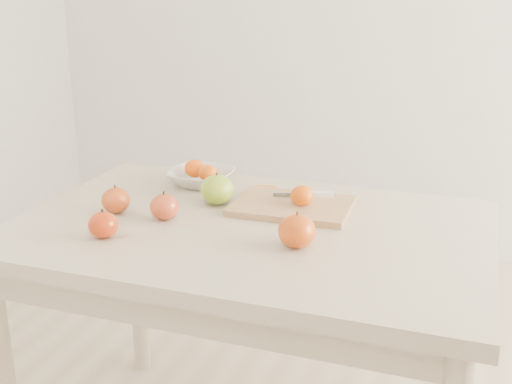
% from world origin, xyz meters
% --- Properties ---
extents(table, '(1.20, 0.80, 0.75)m').
position_xyz_m(table, '(0.00, 0.00, 0.65)').
color(table, '#C5B095').
rests_on(table, ground).
extents(cutting_board, '(0.32, 0.24, 0.02)m').
position_xyz_m(cutting_board, '(0.07, 0.14, 0.76)').
color(cutting_board, tan).
rests_on(cutting_board, table).
extents(board_tangerine, '(0.06, 0.06, 0.05)m').
position_xyz_m(board_tangerine, '(0.10, 0.13, 0.80)').
color(board_tangerine, '#CC3C07').
rests_on(board_tangerine, cutting_board).
extents(fruit_bowl, '(0.19, 0.19, 0.05)m').
position_xyz_m(fruit_bowl, '(-0.25, 0.26, 0.77)').
color(fruit_bowl, silver).
rests_on(fruit_bowl, table).
extents(bowl_tangerine_near, '(0.06, 0.06, 0.06)m').
position_xyz_m(bowl_tangerine_near, '(-0.28, 0.27, 0.80)').
color(bowl_tangerine_near, '#E44108').
rests_on(bowl_tangerine_near, fruit_bowl).
extents(bowl_tangerine_far, '(0.06, 0.06, 0.05)m').
position_xyz_m(bowl_tangerine_far, '(-0.22, 0.24, 0.79)').
color(bowl_tangerine_far, '#CA4B07').
rests_on(bowl_tangerine_far, fruit_bowl).
extents(orange_peel_a, '(0.07, 0.06, 0.01)m').
position_xyz_m(orange_peel_a, '(-0.05, 0.26, 0.75)').
color(orange_peel_a, orange).
rests_on(orange_peel_a, table).
extents(orange_peel_b, '(0.05, 0.04, 0.01)m').
position_xyz_m(orange_peel_b, '(-0.01, 0.20, 0.75)').
color(orange_peel_b, orange).
rests_on(orange_peel_b, table).
extents(paring_knife, '(0.17, 0.07, 0.01)m').
position_xyz_m(paring_knife, '(0.12, 0.21, 0.78)').
color(paring_knife, white).
rests_on(paring_knife, cutting_board).
extents(apple_green, '(0.09, 0.09, 0.08)m').
position_xyz_m(apple_green, '(-0.14, 0.11, 0.79)').
color(apple_green, '#659F1A').
rests_on(apple_green, table).
extents(apple_red_d, '(0.08, 0.08, 0.07)m').
position_xyz_m(apple_red_d, '(-0.37, -0.04, 0.78)').
color(apple_red_d, '#9F180B').
rests_on(apple_red_d, table).
extents(apple_red_b, '(0.08, 0.08, 0.07)m').
position_xyz_m(apple_red_b, '(-0.22, -0.04, 0.78)').
color(apple_red_b, '#A12A1A').
rests_on(apple_red_b, table).
extents(apple_red_c, '(0.07, 0.07, 0.07)m').
position_xyz_m(apple_red_c, '(-0.30, -0.20, 0.78)').
color(apple_red_c, '#8D1402').
rests_on(apple_red_c, table).
extents(apple_red_e, '(0.09, 0.09, 0.08)m').
position_xyz_m(apple_red_e, '(0.15, -0.10, 0.79)').
color(apple_red_e, '#9B160C').
rests_on(apple_red_e, table).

